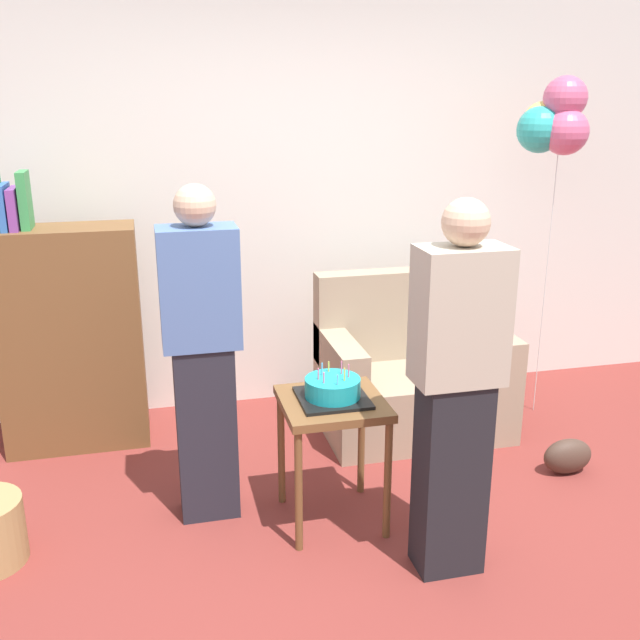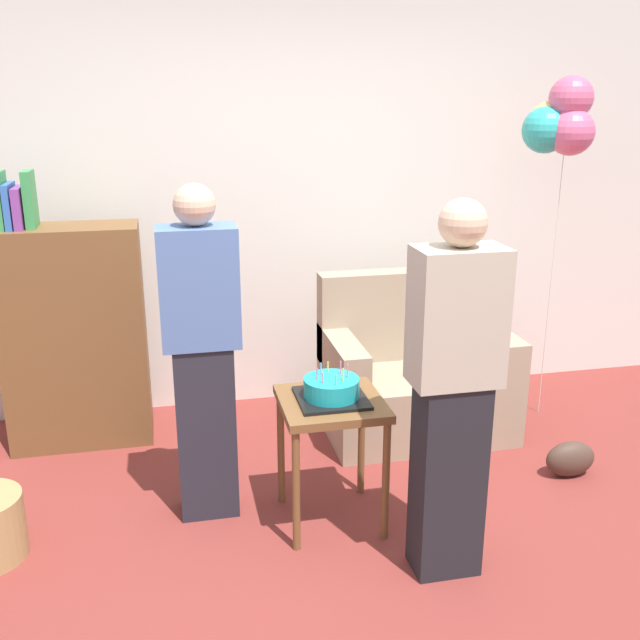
{
  "view_description": "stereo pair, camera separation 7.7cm",
  "coord_description": "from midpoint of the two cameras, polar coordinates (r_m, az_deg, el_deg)",
  "views": [
    {
      "loc": [
        -0.84,
        -2.55,
        2.01
      ],
      "look_at": [
        -0.05,
        0.71,
        0.95
      ],
      "focal_mm": 40.7,
      "sensor_mm": 36.0,
      "label": 1
    },
    {
      "loc": [
        -0.76,
        -2.57,
        2.01
      ],
      "look_at": [
        -0.05,
        0.71,
        0.95
      ],
      "focal_mm": 40.7,
      "sensor_mm": 36.0,
      "label": 2
    }
  ],
  "objects": [
    {
      "name": "ground_plane",
      "position": [
        3.35,
        4.25,
        -19.38
      ],
      "size": [
        8.0,
        8.0,
        0.0
      ],
      "primitive_type": "plane",
      "color": "maroon"
    },
    {
      "name": "wall_back",
      "position": [
        4.73,
        -2.49,
        9.46
      ],
      "size": [
        6.0,
        0.1,
        2.7
      ],
      "primitive_type": "cube",
      "color": "silver",
      "rests_on": "ground_plane"
    },
    {
      "name": "couch",
      "position": [
        4.51,
        7.9,
        -4.43
      ],
      "size": [
        1.1,
        0.7,
        0.96
      ],
      "color": "gray",
      "rests_on": "ground_plane"
    },
    {
      "name": "bookshelf",
      "position": [
        4.42,
        -18.34,
        -1.03
      ],
      "size": [
        0.8,
        0.36,
        1.61
      ],
      "color": "brown",
      "rests_on": "ground_plane"
    },
    {
      "name": "side_table",
      "position": [
        3.45,
        1.54,
        -7.79
      ],
      "size": [
        0.48,
        0.48,
        0.64
      ],
      "color": "brown",
      "rests_on": "ground_plane"
    },
    {
      "name": "birthday_cake",
      "position": [
        3.39,
        1.56,
        -5.5
      ],
      "size": [
        0.32,
        0.32,
        0.17
      ],
      "color": "black",
      "rests_on": "side_table"
    },
    {
      "name": "person_blowing_candles",
      "position": [
        3.45,
        -8.62,
        -2.68
      ],
      "size": [
        0.36,
        0.22,
        1.63
      ],
      "rotation": [
        0.0,
        0.0,
        0.19
      ],
      "color": "#23232D",
      "rests_on": "ground_plane"
    },
    {
      "name": "person_holding_cake",
      "position": [
        3.04,
        11.11,
        -5.66
      ],
      "size": [
        0.36,
        0.22,
        1.63
      ],
      "rotation": [
        0.0,
        0.0,
        3.26
      ],
      "color": "black",
      "rests_on": "ground_plane"
    },
    {
      "name": "handbag",
      "position": [
        4.26,
        19.57,
        -10.25
      ],
      "size": [
        0.28,
        0.14,
        0.2
      ],
      "primitive_type": "ellipsoid",
      "color": "#473328",
      "rests_on": "ground_plane"
    },
    {
      "name": "balloon_bunch",
      "position": [
        4.6,
        18.76,
        14.55
      ],
      "size": [
        0.39,
        0.38,
        2.1
      ],
      "color": "silver",
      "rests_on": "ground_plane"
    }
  ]
}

